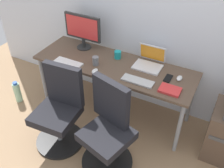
% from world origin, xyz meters
% --- Properties ---
extents(ground_plane, '(5.28, 5.28, 0.00)m').
position_xyz_m(ground_plane, '(0.00, 0.00, 0.00)').
color(ground_plane, '#9E7A56').
extents(back_wall, '(4.40, 0.04, 2.60)m').
position_xyz_m(back_wall, '(0.00, 0.39, 1.30)').
color(back_wall, silver).
rests_on(back_wall, ground).
extents(desk, '(1.88, 0.61, 0.72)m').
position_xyz_m(desk, '(0.00, 0.00, 0.65)').
color(desk, brown).
rests_on(desk, ground).
extents(office_chair_left, '(0.54, 0.54, 0.94)m').
position_xyz_m(office_chair_left, '(-0.30, -0.68, 0.42)').
color(office_chair_left, black).
rests_on(office_chair_left, ground).
extents(office_chair_right, '(0.54, 0.54, 0.94)m').
position_xyz_m(office_chair_right, '(0.29, -0.68, 0.42)').
color(office_chair_right, black).
rests_on(office_chair_right, ground).
extents(water_bottle_on_floor, '(0.09, 0.09, 0.31)m').
position_xyz_m(water_bottle_on_floor, '(-1.23, -0.43, 0.15)').
color(water_bottle_on_floor, '#A5D8B2').
rests_on(water_bottle_on_floor, ground).
extents(desktop_monitor, '(0.48, 0.18, 0.43)m').
position_xyz_m(desktop_monitor, '(-0.51, 0.17, 0.97)').
color(desktop_monitor, '#262626').
rests_on(desktop_monitor, desk).
extents(open_laptop, '(0.31, 0.27, 0.22)m').
position_xyz_m(open_laptop, '(0.36, 0.17, 0.77)').
color(open_laptop, silver).
rests_on(open_laptop, desk).
extents(keyboard_by_monitor, '(0.34, 0.12, 0.02)m').
position_xyz_m(keyboard_by_monitor, '(-0.47, -0.23, 0.73)').
color(keyboard_by_monitor, silver).
rests_on(keyboard_by_monitor, desk).
extents(keyboard_by_laptop, '(0.34, 0.12, 0.02)m').
position_xyz_m(keyboard_by_laptop, '(0.37, -0.18, 0.73)').
color(keyboard_by_laptop, '#B7B7B7').
rests_on(keyboard_by_laptop, desk).
extents(mouse_by_monitor, '(0.06, 0.10, 0.03)m').
position_xyz_m(mouse_by_monitor, '(0.74, 0.06, 0.73)').
color(mouse_by_monitor, silver).
rests_on(mouse_by_monitor, desk).
extents(mouse_by_laptop, '(0.06, 0.10, 0.03)m').
position_xyz_m(mouse_by_laptop, '(-0.11, -0.24, 0.73)').
color(mouse_by_laptop, silver).
rests_on(mouse_by_laptop, desk).
extents(coffee_mug, '(0.08, 0.08, 0.09)m').
position_xyz_m(coffee_mug, '(-0.03, 0.14, 0.76)').
color(coffee_mug, teal).
rests_on(coffee_mug, desk).
extents(pen_cup, '(0.07, 0.07, 0.10)m').
position_xyz_m(pen_cup, '(-0.18, -0.11, 0.77)').
color(pen_cup, slate).
rests_on(pen_cup, desk).
extents(phone_near_laptop, '(0.07, 0.14, 0.01)m').
position_xyz_m(phone_near_laptop, '(0.63, 0.02, 0.72)').
color(phone_near_laptop, black).
rests_on(phone_near_laptop, desk).
extents(notebook, '(0.21, 0.15, 0.03)m').
position_xyz_m(notebook, '(0.71, -0.17, 0.73)').
color(notebook, red).
rests_on(notebook, desk).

